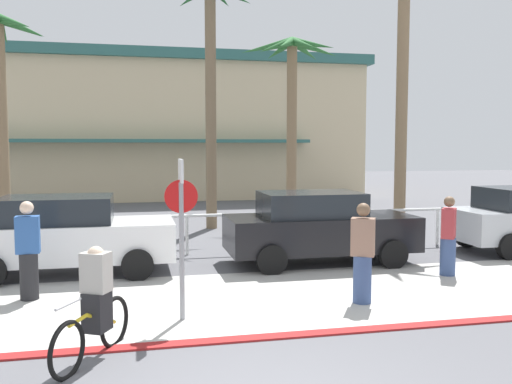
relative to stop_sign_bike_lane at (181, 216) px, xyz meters
name	(u,v)px	position (x,y,z in m)	size (l,w,h in m)	color
ground_plane	(182,245)	(0.55, 6.74, -1.68)	(80.00, 80.00, 0.00)	#5B5B60
sidewalk_strip	(209,301)	(0.55, 0.94, -1.67)	(44.00, 4.00, 0.02)	beige
curb_paint	(228,340)	(0.55, -1.06, -1.66)	(44.00, 0.24, 0.03)	maroon
building_backdrop	(144,128)	(-0.21, 23.80, 2.09)	(23.51, 11.53, 7.50)	beige
rail_fence	(187,222)	(0.55, 5.24, -0.84)	(18.74, 0.08, 1.04)	white
stop_sign_bike_lane	(181,216)	(0.00, 0.00, 0.00)	(0.52, 0.56, 2.56)	gray
palm_tree_3	(211,51)	(1.78, 9.65, 4.18)	(3.01, 3.34, 8.11)	#756047
palm_tree_4	(293,79)	(4.71, 10.11, 3.41)	(3.46, 2.99, 6.54)	#846B4C
palm_tree_5	(403,10)	(7.33, 7.14, 5.20)	(3.40, 2.75, 9.66)	#846B4C
car_white_1	(67,234)	(-2.15, 3.69, -0.81)	(4.40, 2.02, 1.69)	white
car_black_2	(318,227)	(3.48, 3.60, -0.81)	(4.40, 2.02, 1.69)	black
cyclist_yellow_0	(95,306)	(-1.23, -1.30, -0.98)	(0.90, 1.64, 1.50)	black
pedestrian_0	(363,257)	(3.16, 0.27, -0.85)	(0.48, 0.43, 1.78)	#384C7A
pedestrian_1	(448,239)	(5.76, 1.81, -0.89)	(0.45, 0.48, 1.70)	#384C7A
pedestrian_2	(28,254)	(-2.58, 1.74, -0.84)	(0.41, 0.34, 1.79)	#232326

